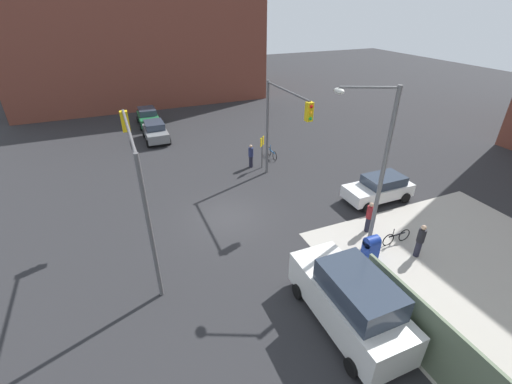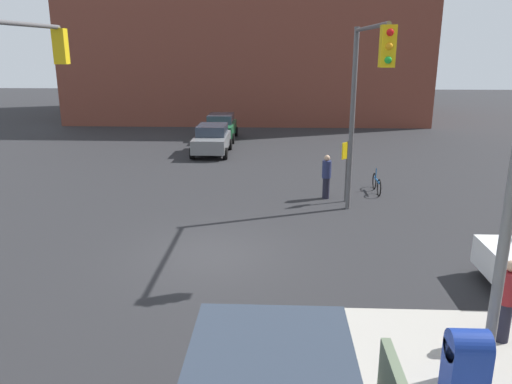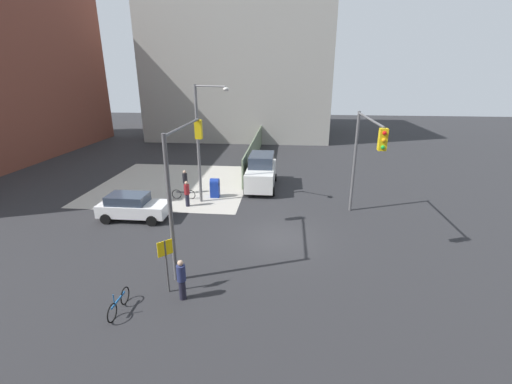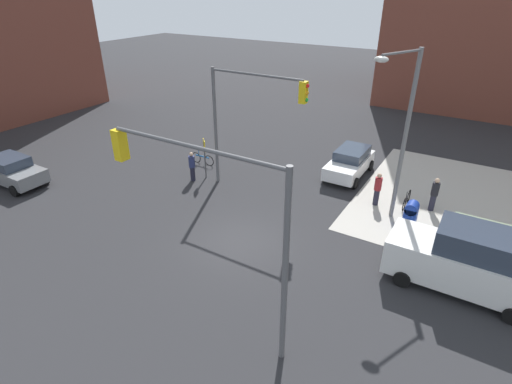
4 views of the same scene
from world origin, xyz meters
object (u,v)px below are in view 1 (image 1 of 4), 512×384
Objects in this scene: hatchback_gray at (155,131)px; bicycle_leaning_on_fence at (396,237)px; mailbox_blue at (371,248)px; sedan_green at (148,117)px; van_white_delivery at (350,300)px; street_lamp_corner at (377,161)px; pedestrian_crossing at (420,240)px; pedestrian_walking_north at (369,217)px; sedan_white at (379,188)px; traffic_signal_nw_corner at (282,118)px; pedestrian_waiting at (251,156)px; bicycle_at_crosswalk at (272,153)px.

bicycle_leaning_on_fence is at bearing 24.55° from hatchback_gray.
mailbox_blue reaches higher than bicycle_leaning_on_fence.
sedan_green is 27.92m from van_white_delivery.
mailbox_blue is at bearing -21.91° from street_lamp_corner.
van_white_delivery reaches higher than mailbox_blue.
bicycle_leaning_on_fence is at bearing -88.25° from pedestrian_crossing.
street_lamp_corner is 20.97m from hatchback_gray.
pedestrian_crossing reaches higher than sedan_green.
street_lamp_corner reaches higher than pedestrian_walking_north.
street_lamp_corner reaches higher than sedan_white.
traffic_signal_nw_corner is 5.08m from pedestrian_waiting.
hatchback_gray is 20.23m from pedestrian_walking_north.
pedestrian_crossing is (1.75, 1.94, -3.76)m from street_lamp_corner.
mailbox_blue is 4.17m from van_white_delivery.
hatchback_gray reaches higher than mailbox_blue.
pedestrian_crossing is (0.60, 2.40, 0.18)m from mailbox_blue.
hatchback_gray is 2.22× the size of bicycle_at_crosswalk.
sedan_white is (15.98, 11.11, 0.00)m from hatchback_gray.
sedan_white is 2.41× the size of bicycle_leaning_on_fence.
van_white_delivery reaches higher than hatchback_gray.
pedestrian_waiting is 0.98× the size of pedestrian_walking_north.
sedan_white is 2.39× the size of pedestrian_waiting.
sedan_white reaches higher than bicycle_at_crosswalk.
hatchback_gray is (4.62, 0.02, -0.00)m from sedan_green.
sedan_green is at bearing -162.92° from street_lamp_corner.
pedestrian_waiting is (13.05, 5.68, 0.08)m from sedan_green.
sedan_white is 2.34× the size of pedestrian_crossing.
bicycle_leaning_on_fence is (8.00, 2.70, -4.29)m from traffic_signal_nw_corner.
van_white_delivery is 3.00× the size of pedestrian_crossing.
pedestrian_crossing is 13.69m from bicycle_at_crosswalk.
traffic_signal_nw_corner is 3.61× the size of pedestrian_crossing.
bicycle_at_crosswalk is at bearing -143.64° from pedestrian_walking_north.
pedestrian_waiting is at bearing -163.41° from bicycle_leaning_on_fence.
pedestrian_walking_north is (-2.00, 1.50, 0.18)m from mailbox_blue.
street_lamp_corner is at bearing -50.01° from pedestrian_crossing.
mailbox_blue is at bearing 3.33° from traffic_signal_nw_corner.
van_white_delivery is 3.09× the size of bicycle_at_crosswalk.
pedestrian_walking_north is at bearing 16.86° from traffic_signal_nw_corner.
pedestrian_walking_north is at bearing 134.55° from van_white_delivery.
sedan_white is at bearing -110.97° from pedestrian_waiting.
bicycle_at_crosswalk is at bearing 46.64° from hatchback_gray.
bicycle_leaning_on_fence is (19.82, 9.05, -0.50)m from hatchback_gray.
mailbox_blue is at bearing -74.72° from bicycle_leaning_on_fence.
sedan_white is at bearing 20.82° from bicycle_at_crosswalk.
bicycle_at_crosswalk is (-13.60, -1.40, -0.60)m from pedestrian_crossing.
traffic_signal_nw_corner is 6.33m from bicycle_at_crosswalk.
traffic_signal_nw_corner is at bearing 166.48° from van_white_delivery.
street_lamp_corner is 4.57× the size of bicycle_leaning_on_fence.
pedestrian_crossing is at bearing 23.77° from hatchback_gray.
pedestrian_waiting reaches higher than sedan_white.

